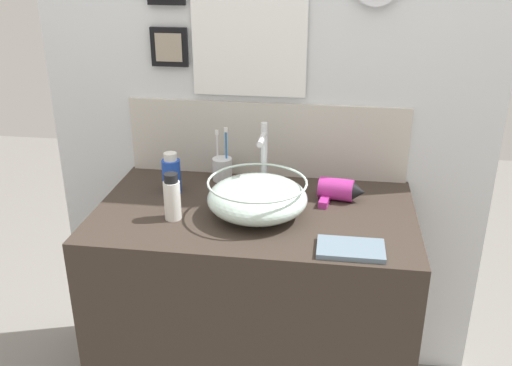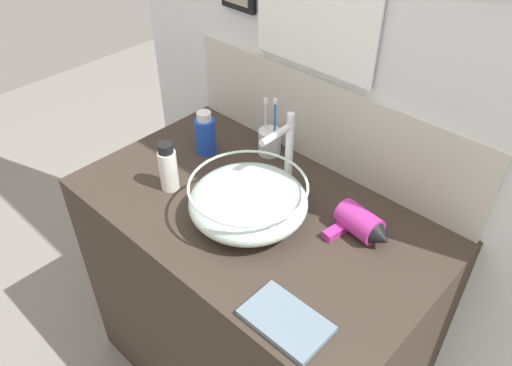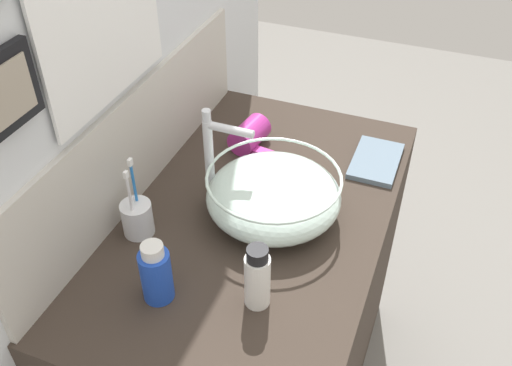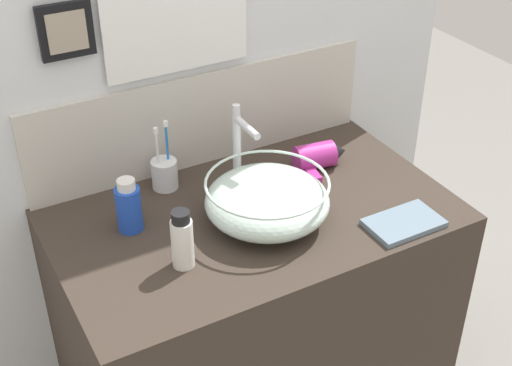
% 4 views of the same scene
% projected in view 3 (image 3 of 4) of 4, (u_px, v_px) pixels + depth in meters
% --- Properties ---
extents(vanity_counter, '(1.10, 0.65, 0.87)m').
position_uv_depth(vanity_counter, '(255.00, 320.00, 1.73)').
color(vanity_counter, '#382D26').
rests_on(vanity_counter, ground).
extents(back_panel, '(1.73, 0.10, 2.49)m').
position_uv_depth(back_panel, '(112.00, 57.00, 1.32)').
color(back_panel, silver).
rests_on(back_panel, ground).
extents(glass_bowl_sink, '(0.34, 0.34, 0.13)m').
position_uv_depth(glass_bowl_sink, '(274.00, 195.00, 1.41)').
color(glass_bowl_sink, silver).
rests_on(glass_bowl_sink, vanity_counter).
extents(faucet, '(0.02, 0.13, 0.27)m').
position_uv_depth(faucet, '(214.00, 151.00, 1.40)').
color(faucet, silver).
rests_on(faucet, vanity_counter).
extents(hair_drier, '(0.17, 0.14, 0.08)m').
position_uv_depth(hair_drier, '(253.00, 133.00, 1.67)').
color(hair_drier, '#B22D8C').
rests_on(hair_drier, vanity_counter).
extents(toothbrush_cup, '(0.08, 0.08, 0.21)m').
position_uv_depth(toothbrush_cup, '(137.00, 218.00, 1.38)').
color(toothbrush_cup, silver).
rests_on(toothbrush_cup, vanity_counter).
extents(soap_dispenser, '(0.07, 0.07, 0.15)m').
position_uv_depth(soap_dispenser, '(156.00, 274.00, 1.21)').
color(soap_dispenser, blue).
rests_on(soap_dispenser, vanity_counter).
extents(shampoo_bottle, '(0.06, 0.06, 0.16)m').
position_uv_depth(shampoo_bottle, '(257.00, 278.00, 1.19)').
color(shampoo_bottle, white).
rests_on(shampoo_bottle, vanity_counter).
extents(hand_towel, '(0.20, 0.13, 0.02)m').
position_uv_depth(hand_towel, '(376.00, 161.00, 1.62)').
color(hand_towel, slate).
rests_on(hand_towel, vanity_counter).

